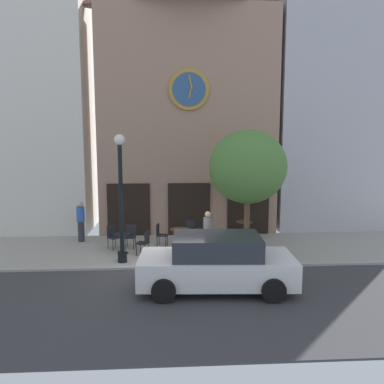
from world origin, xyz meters
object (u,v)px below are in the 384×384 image
object	(u,v)px
cafe_table_center	(180,234)
parked_car_white	(216,263)
pedestrian_grey	(208,234)
street_lamp	(121,199)
cafe_table_center_right	(244,226)
cafe_chair_under_awning	(131,235)
pedestrian_blue	(81,221)
cafe_table_leftmost	(122,240)
cafe_chair_curbside	(160,233)
cafe_chair_facing_wall	(189,230)
cafe_chair_left_end	(113,235)
cafe_chair_near_lamp	(195,237)
cafe_chair_corner	(201,233)
cafe_chair_right_end	(145,241)
street_tree	(248,167)

from	to	relation	value
cafe_table_center	parked_car_white	size ratio (longest dim) A/B	0.17
pedestrian_grey	street_lamp	bearing A→B (deg)	-172.78
street_lamp	cafe_table_center_right	size ratio (longest dim) A/B	5.98
street_lamp	cafe_chair_under_awning	bearing A→B (deg)	86.16
pedestrian_blue	pedestrian_grey	bearing A→B (deg)	-25.88
cafe_table_center	cafe_table_leftmost	bearing A→B (deg)	-161.50
cafe_chair_curbside	cafe_chair_facing_wall	distance (m)	1.31
cafe_chair_left_end	pedestrian_blue	bearing A→B (deg)	142.62
cafe_chair_near_lamp	cafe_chair_left_end	world-z (taller)	same
cafe_table_center	cafe_chair_corner	xyz separation A→B (m)	(0.83, 0.11, -0.01)
cafe_chair_corner	cafe_chair_under_awning	bearing A→B (deg)	-178.42
cafe_chair_near_lamp	pedestrian_blue	world-z (taller)	pedestrian_blue
cafe_chair_right_end	cafe_chair_under_awning	size ratio (longest dim) A/B	1.00
cafe_chair_right_end	cafe_chair_near_lamp	bearing A→B (deg)	12.48
cafe_chair_under_awning	cafe_chair_facing_wall	xyz separation A→B (m)	(2.33, 0.70, 0.00)
street_tree	cafe_chair_curbside	xyz separation A→B (m)	(-3.11, 1.62, -2.71)
cafe_chair_under_awning	cafe_chair_near_lamp	bearing A→B (deg)	-13.25
cafe_chair_facing_wall	pedestrian_grey	bearing A→B (deg)	-75.10
cafe_table_center_right	cafe_chair_curbside	xyz separation A→B (m)	(-3.56, -1.05, 0.01)
cafe_table_center	pedestrian_blue	size ratio (longest dim) A/B	0.46
cafe_chair_left_end	pedestrian_grey	size ratio (longest dim) A/B	0.54
cafe_table_leftmost	cafe_chair_near_lamp	size ratio (longest dim) A/B	0.84
cafe_chair_near_lamp	pedestrian_grey	world-z (taller)	pedestrian_grey
cafe_table_center_right	pedestrian_grey	xyz separation A→B (m)	(-1.83, -2.56, 0.34)
cafe_chair_right_end	cafe_chair_under_awning	bearing A→B (deg)	120.94
cafe_table_leftmost	cafe_chair_under_awning	xyz separation A→B (m)	(0.23, 0.75, 0.02)
cafe_chair_corner	cafe_chair_facing_wall	bearing A→B (deg)	124.06
cafe_table_center	cafe_chair_right_end	world-z (taller)	cafe_chair_right_end
street_lamp	street_tree	distance (m)	4.49
street_tree	cafe_chair_near_lamp	xyz separation A→B (m)	(-1.77, 0.88, -2.71)
pedestrian_grey	cafe_table_center	bearing A→B (deg)	125.88
cafe_chair_near_lamp	cafe_chair_corner	xyz separation A→B (m)	(0.27, 0.66, 0.00)
cafe_table_center	cafe_chair_left_end	distance (m)	2.60
street_tree	cafe_table_center_right	distance (m)	3.83
street_lamp	cafe_chair_facing_wall	bearing A→B (deg)	44.87
cafe_chair_left_end	pedestrian_grey	world-z (taller)	pedestrian_grey
street_lamp	cafe_chair_facing_wall	distance (m)	3.84
pedestrian_blue	parked_car_white	bearing A→B (deg)	-47.33
cafe_chair_corner	parked_car_white	bearing A→B (deg)	-89.06
cafe_chair_curbside	cafe_chair_facing_wall	size ratio (longest dim) A/B	1.00
cafe_chair_right_end	parked_car_white	xyz separation A→B (m)	(2.22, -3.31, 0.23)
cafe_chair_under_awning	street_tree	bearing A→B (deg)	-19.03
street_tree	cafe_chair_corner	size ratio (longest dim) A/B	5.04
cafe_chair_facing_wall	cafe_table_center	bearing A→B (deg)	-119.44
cafe_chair_right_end	parked_car_white	bearing A→B (deg)	-56.13
street_tree	cafe_table_center	bearing A→B (deg)	148.44
street_lamp	cafe_chair_corner	distance (m)	3.79
cafe_table_leftmost	cafe_table_center_right	xyz separation A→B (m)	(4.93, 1.95, 0.01)
street_lamp	cafe_chair_facing_wall	world-z (taller)	street_lamp
cafe_chair_near_lamp	cafe_chair_facing_wall	distance (m)	1.29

